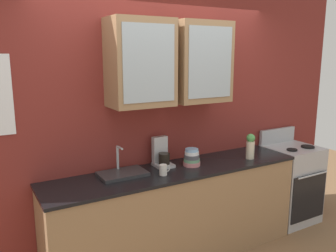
{
  "coord_description": "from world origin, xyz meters",
  "views": [
    {
      "loc": [
        -1.71,
        -2.77,
        2.02
      ],
      "look_at": [
        -0.11,
        0.0,
        1.36
      ],
      "focal_mm": 37.55,
      "sensor_mm": 36.0,
      "label": 1
    }
  ],
  "objects_px": {
    "vase": "(250,146)",
    "coffee_maker": "(162,155)",
    "sink_faucet": "(122,173)",
    "bowl_stack": "(192,158)",
    "cup_near_sink": "(163,170)",
    "stove_range": "(290,183)"
  },
  "relations": [
    {
      "from": "vase",
      "to": "coffee_maker",
      "type": "relative_size",
      "value": 0.93
    },
    {
      "from": "coffee_maker",
      "to": "vase",
      "type": "bearing_deg",
      "value": -15.41
    },
    {
      "from": "sink_faucet",
      "to": "bowl_stack",
      "type": "height_order",
      "value": "sink_faucet"
    },
    {
      "from": "sink_faucet",
      "to": "coffee_maker",
      "type": "relative_size",
      "value": 1.49
    },
    {
      "from": "cup_near_sink",
      "to": "stove_range",
      "type": "bearing_deg",
      "value": 2.68
    },
    {
      "from": "vase",
      "to": "bowl_stack",
      "type": "bearing_deg",
      "value": 170.43
    },
    {
      "from": "stove_range",
      "to": "bowl_stack",
      "type": "relative_size",
      "value": 6.39
    },
    {
      "from": "sink_faucet",
      "to": "cup_near_sink",
      "type": "xyz_separation_m",
      "value": [
        0.33,
        -0.18,
        0.03
      ]
    },
    {
      "from": "bowl_stack",
      "to": "cup_near_sink",
      "type": "distance_m",
      "value": 0.4
    },
    {
      "from": "stove_range",
      "to": "cup_near_sink",
      "type": "xyz_separation_m",
      "value": [
        -1.83,
        -0.09,
        0.51
      ]
    },
    {
      "from": "stove_range",
      "to": "cup_near_sink",
      "type": "bearing_deg",
      "value": -177.32
    },
    {
      "from": "vase",
      "to": "coffee_maker",
      "type": "height_order",
      "value": "coffee_maker"
    },
    {
      "from": "sink_faucet",
      "to": "coffee_maker",
      "type": "distance_m",
      "value": 0.46
    },
    {
      "from": "stove_range",
      "to": "vase",
      "type": "xyz_separation_m",
      "value": [
        -0.78,
        -0.09,
        0.6
      ]
    },
    {
      "from": "vase",
      "to": "cup_near_sink",
      "type": "distance_m",
      "value": 1.06
    },
    {
      "from": "bowl_stack",
      "to": "vase",
      "type": "relative_size",
      "value": 0.64
    },
    {
      "from": "bowl_stack",
      "to": "coffee_maker",
      "type": "height_order",
      "value": "coffee_maker"
    },
    {
      "from": "sink_faucet",
      "to": "stove_range",
      "type": "bearing_deg",
      "value": -2.61
    },
    {
      "from": "sink_faucet",
      "to": "vase",
      "type": "xyz_separation_m",
      "value": [
        1.38,
        -0.19,
        0.12
      ]
    },
    {
      "from": "vase",
      "to": "coffee_maker",
      "type": "xyz_separation_m",
      "value": [
        -0.93,
        0.26,
        -0.03
      ]
    },
    {
      "from": "vase",
      "to": "cup_near_sink",
      "type": "xyz_separation_m",
      "value": [
        -1.05,
        0.01,
        -0.09
      ]
    },
    {
      "from": "coffee_maker",
      "to": "sink_faucet",
      "type": "bearing_deg",
      "value": -171.7
    }
  ]
}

